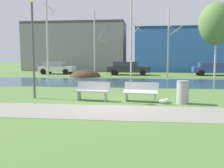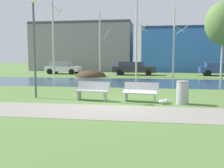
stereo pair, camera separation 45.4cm
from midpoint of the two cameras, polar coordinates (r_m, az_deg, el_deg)
The scene contains 19 objects.
ground_plane at distance 21.02m, azimuth 5.02°, elevation 0.48°, with size 120.00×120.00×0.00m, color #517538.
paved_path_strip at distance 9.58m, azimuth 0.14°, elevation -6.21°, with size 60.00×2.59×0.01m, color gray.
river_band at distance 20.50m, azimuth 4.92°, elevation 0.35°, with size 80.00×7.21×0.01m, color #2D475B.
soil_mound at distance 26.63m, azimuth -4.25°, elevation 1.66°, with size 3.09×3.44×1.45m, color #423021.
bench_left at distance 12.08m, azimuth -3.31°, elevation -1.41°, with size 1.66×0.77×0.87m.
bench_right at distance 11.81m, azimuth 7.48°, elevation -1.62°, with size 1.66×0.77×0.87m.
trash_bin at distance 11.57m, azimuth 16.46°, elevation -1.74°, with size 0.55×0.55×1.01m.
seagull at distance 11.32m, azimuth 12.44°, elevation -3.79°, with size 0.43×0.16×0.26m.
streetlamp at distance 13.31m, azimuth -16.00°, elevation 11.43°, with size 0.32×0.32×4.94m.
birch_far_left at distance 28.01m, azimuth -12.46°, elevation 11.51°, with size 1.10×1.87×9.38m.
birch_left at distance 26.66m, azimuth -2.13°, elevation 8.91°, with size 1.36×2.44×6.63m.
birch_center_left at distance 26.34m, azimuth 6.06°, elevation 10.06°, with size 1.49×2.43×7.64m.
birch_center at distance 25.80m, azimuth 14.14°, elevation 9.06°, with size 1.41×2.28×6.79m.
birch_center_right at distance 26.02m, azimuth 23.92°, elevation 12.21°, with size 3.24×3.24×7.01m.
parked_van_nearest_white at distance 31.22m, azimuth -10.51°, elevation 3.62°, with size 4.15×2.14×1.44m.
parked_sedan_second_dark at distance 28.90m, azimuth 5.29°, elevation 3.56°, with size 4.82×2.12×1.49m.
parked_hatch_third_blue at distance 30.17m, azimuth 23.40°, elevation 3.12°, with size 4.70×2.23×1.39m.
building_grey_warehouse at distance 40.11m, azimuth -6.04°, elevation 8.19°, with size 14.87×6.72×7.09m.
building_blue_store at distance 39.58m, azimuth 19.95°, elevation 7.16°, with size 17.47×8.39×6.08m.
Camera 2 is at (1.66, -10.84, 2.04)m, focal length 41.20 mm.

